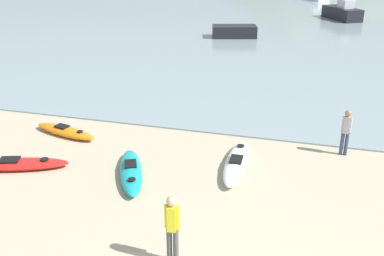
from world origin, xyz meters
name	(u,v)px	position (x,y,z in m)	size (l,w,h in m)	color
bay_water	(313,7)	(0.00, 43.84, 0.03)	(160.00, 70.00, 0.06)	gray
kayak_on_sand_0	(131,171)	(-4.19, 5.05, 0.17)	(1.82, 2.92, 0.38)	teal
kayak_on_sand_2	(65,131)	(-7.72, 7.27, 0.16)	(2.78, 1.27, 0.35)	orange
kayak_on_sand_3	(237,162)	(-1.22, 6.50, 0.17)	(0.81, 3.20, 0.38)	white
kayak_on_sand_4	(16,164)	(-7.88, 4.56, 0.15)	(3.36, 1.76, 0.34)	red
person_near_foreground	(172,225)	(-1.79, 1.70, 0.96)	(0.34, 0.25, 1.67)	#4C4C4C
person_near_waterline	(346,130)	(2.02, 8.33, 0.91)	(0.32, 0.24, 1.58)	#384260
moored_boat_2	(342,12)	(2.69, 36.38, 0.67)	(3.49, 4.27, 1.75)	black
moored_boat_4	(234,31)	(-5.01, 26.17, 0.48)	(3.41, 2.28, 0.84)	black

